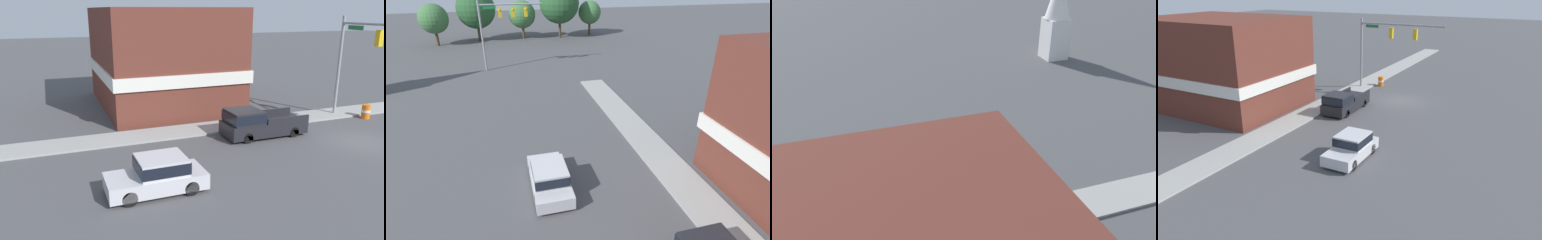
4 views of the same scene
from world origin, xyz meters
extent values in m
plane|color=#4C4C4F|center=(0.00, 0.00, 0.00)|extent=(200.00, 200.00, 0.00)
cube|color=#9E9E99|center=(5.70, 0.00, 0.07)|extent=(2.40, 60.00, 0.14)
cylinder|color=gray|center=(5.62, -2.87, 3.68)|extent=(0.22, 0.22, 7.35)
cylinder|color=gray|center=(1.25, -2.87, 6.85)|extent=(8.74, 0.18, 0.18)
cube|color=gold|center=(2.30, -2.87, 5.99)|extent=(0.36, 0.36, 1.05)
sphere|color=green|center=(2.30, -3.07, 6.30)|extent=(0.22, 0.22, 0.22)
cube|color=gold|center=(-0.21, -2.87, 5.99)|extent=(0.36, 0.36, 1.05)
sphere|color=green|center=(-0.21, -3.07, 6.30)|extent=(0.22, 0.22, 0.22)
cube|color=#196B38|center=(4.42, -2.87, 6.56)|extent=(1.40, 0.04, 0.30)
cylinder|color=black|center=(-2.62, 14.77, 0.33)|extent=(0.22, 0.66, 0.66)
cylinder|color=black|center=(-0.90, 14.77, 0.33)|extent=(0.22, 0.66, 0.66)
cylinder|color=black|center=(-2.62, 12.06, 0.33)|extent=(0.22, 0.66, 0.66)
cylinder|color=black|center=(-0.90, 12.06, 0.33)|extent=(0.22, 0.66, 0.66)
cube|color=silver|center=(-1.76, 13.42, 0.53)|extent=(1.95, 4.37, 0.70)
cube|color=silver|center=(-1.76, 13.15, 1.25)|extent=(1.79, 2.10, 0.74)
cube|color=black|center=(-1.76, 13.15, 1.25)|extent=(1.81, 2.18, 0.52)
cylinder|color=black|center=(2.29, 6.53, 0.33)|extent=(0.22, 0.66, 0.66)
cylinder|color=black|center=(4.19, 6.53, 0.33)|extent=(0.22, 0.66, 0.66)
cylinder|color=black|center=(2.29, 3.24, 0.33)|extent=(0.22, 0.66, 0.66)
cylinder|color=black|center=(4.19, 3.24, 0.33)|extent=(0.22, 0.66, 0.66)
cube|color=black|center=(3.24, 4.89, 0.61)|extent=(2.12, 5.30, 0.85)
cube|color=black|center=(3.24, 6.33, 1.42)|extent=(2.01, 2.01, 0.79)
cube|color=black|center=(3.24, 6.33, 1.42)|extent=(2.04, 2.09, 0.55)
cube|color=black|center=(2.24, 3.73, 1.21)|extent=(0.12, 2.99, 0.35)
cube|color=black|center=(4.24, 3.73, 1.21)|extent=(0.12, 2.99, 0.35)
cylinder|color=orange|center=(3.90, -4.28, 0.52)|extent=(0.61, 0.61, 1.04)
cylinder|color=white|center=(3.90, -4.28, 0.57)|extent=(0.62, 0.62, 0.19)
cube|color=brown|center=(13.74, 8.53, 3.96)|extent=(12.68, 9.89, 7.92)
cube|color=silver|center=(13.74, 8.53, 3.05)|extent=(12.98, 10.19, 0.90)
camera|label=1|loc=(-16.36, 17.35, 7.77)|focal=35.00mm
camera|label=2|loc=(-3.58, 0.16, 10.87)|focal=28.00mm
camera|label=3|loc=(19.28, 8.11, 14.43)|focal=35.00mm
camera|label=4|loc=(-11.98, 32.74, 10.63)|focal=35.00mm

